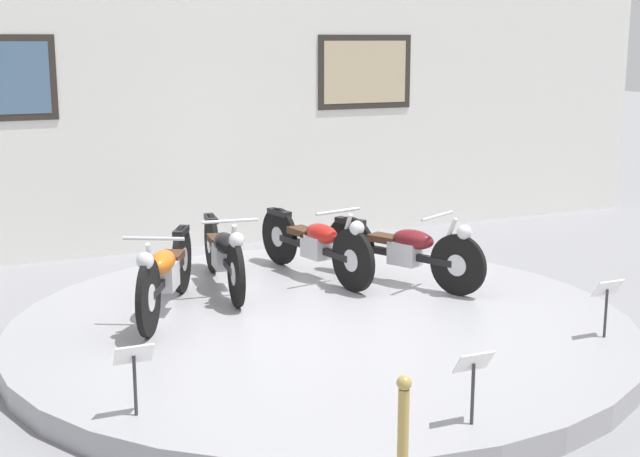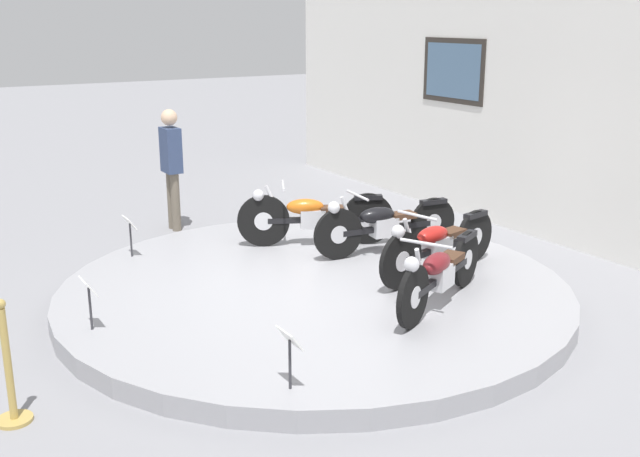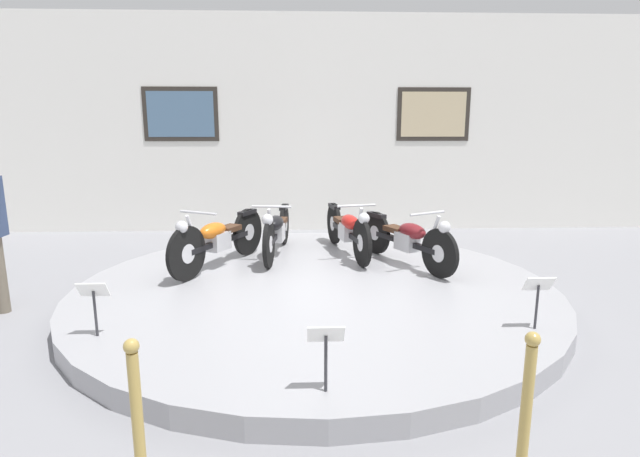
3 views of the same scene
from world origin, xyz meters
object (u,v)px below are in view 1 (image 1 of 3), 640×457
at_px(info_placard_front_left, 134,364).
at_px(info_placard_front_centre, 473,372).
at_px(motorcycle_orange, 165,272).
at_px(motorcycle_black, 224,252).
at_px(motorcycle_red, 316,242).
at_px(info_placard_front_right, 607,296).
at_px(motorcycle_maroon, 405,249).

height_order(info_placard_front_left, info_placard_front_centre, same).
relative_size(motorcycle_orange, motorcycle_black, 0.93).
distance_m(motorcycle_orange, info_placard_front_left, 2.29).
distance_m(motorcycle_red, info_placard_front_right, 3.13).
bearing_deg(motorcycle_red, info_placard_front_centre, -97.74).
distance_m(motorcycle_red, info_placard_front_left, 3.73).
bearing_deg(motorcycle_red, info_placard_front_left, -132.50).
relative_size(motorcycle_red, info_placard_front_right, 3.83).
bearing_deg(info_placard_front_left, motorcycle_black, 61.45).
height_order(motorcycle_black, info_placard_front_right, motorcycle_black).
bearing_deg(motorcycle_orange, info_placard_front_centre, -68.55).
xyz_separation_m(motorcycle_black, motorcycle_maroon, (1.77, -0.59, -0.01)).
bearing_deg(motorcycle_red, motorcycle_orange, -161.63).
xyz_separation_m(motorcycle_black, info_placard_front_right, (2.52, -2.75, -0.02)).
xyz_separation_m(motorcycle_red, info_placard_front_centre, (-0.51, -3.78, -0.02)).
bearing_deg(info_placard_front_left, info_placard_front_centre, -27.20).
height_order(motorcycle_black, motorcycle_maroon, motorcycle_black).
distance_m(info_placard_front_centre, info_placard_front_right, 2.26).
bearing_deg(motorcycle_maroon, motorcycle_black, 161.54).
bearing_deg(info_placard_front_centre, motorcycle_maroon, 68.51).
relative_size(motorcycle_black, info_placard_front_left, 3.86).
height_order(motorcycle_red, info_placard_front_centre, motorcycle_red).
bearing_deg(motorcycle_maroon, motorcycle_orange, 179.92).
bearing_deg(motorcycle_maroon, motorcycle_red, 141.48).
relative_size(motorcycle_red, info_placard_front_left, 3.83).
xyz_separation_m(info_placard_front_left, info_placard_front_right, (4.01, 0.00, 0.00)).
bearing_deg(info_placard_front_centre, motorcycle_orange, 111.45).
bearing_deg(motorcycle_red, info_placard_front_right, -61.52).
xyz_separation_m(motorcycle_orange, motorcycle_red, (1.77, 0.59, -0.01)).
bearing_deg(motorcycle_maroon, info_placard_front_left, -146.50).
relative_size(motorcycle_orange, info_placard_front_left, 3.57).
bearing_deg(info_placard_front_right, motorcycle_red, 118.48).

